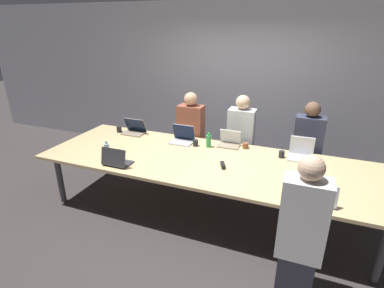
{
  "coord_description": "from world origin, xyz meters",
  "views": [
    {
      "loc": [
        1.13,
        -3.34,
        2.41
      ],
      "look_at": [
        -0.24,
        0.1,
        0.92
      ],
      "focal_mm": 28.0,
      "sensor_mm": 36.0,
      "label": 1
    }
  ],
  "objects_px": {
    "cup_far_left": "(119,129)",
    "laptop_far_midleft": "(183,137)",
    "person_far_midleft": "(191,137)",
    "cup_far_midleft": "(196,143)",
    "laptop_far_left": "(134,129)",
    "laptop_far_right": "(301,152)",
    "laptop_near_left": "(116,160)",
    "laptop_far_center": "(230,141)",
    "person_near_right": "(301,232)",
    "person_far_right": "(306,152)",
    "bottle_far_center": "(209,141)",
    "cup_far_right": "(282,154)",
    "bottle_near_left": "(107,150)",
    "stapler": "(223,165)",
    "person_far_center": "(240,142)",
    "laptop_near_right": "(316,197)",
    "cup_far_center": "(246,146)"
  },
  "relations": [
    {
      "from": "cup_far_right",
      "to": "laptop_far_midleft",
      "type": "bearing_deg",
      "value": 178.71
    },
    {
      "from": "laptop_near_left",
      "to": "cup_far_right",
      "type": "height_order",
      "value": "laptop_near_left"
    },
    {
      "from": "laptop_near_right",
      "to": "laptop_far_midleft",
      "type": "distance_m",
      "value": 2.13
    },
    {
      "from": "laptop_far_left",
      "to": "person_far_center",
      "type": "bearing_deg",
      "value": 15.1
    },
    {
      "from": "bottle_far_center",
      "to": "laptop_near_right",
      "type": "bearing_deg",
      "value": -34.18
    },
    {
      "from": "person_far_center",
      "to": "laptop_far_center",
      "type": "bearing_deg",
      "value": -101.34
    },
    {
      "from": "bottle_near_left",
      "to": "person_far_midleft",
      "type": "relative_size",
      "value": 0.15
    },
    {
      "from": "cup_far_center",
      "to": "person_far_midleft",
      "type": "relative_size",
      "value": 0.06
    },
    {
      "from": "bottle_near_left",
      "to": "laptop_far_center",
      "type": "xyz_separation_m",
      "value": [
        1.41,
        0.97,
        -0.03
      ]
    },
    {
      "from": "person_far_right",
      "to": "cup_far_midleft",
      "type": "relative_size",
      "value": 15.13
    },
    {
      "from": "bottle_near_left",
      "to": "stapler",
      "type": "xyz_separation_m",
      "value": [
        1.51,
        0.25,
        -0.07
      ]
    },
    {
      "from": "person_far_center",
      "to": "stapler",
      "type": "relative_size",
      "value": 9.3
    },
    {
      "from": "laptop_far_midleft",
      "to": "laptop_far_center",
      "type": "bearing_deg",
      "value": 10.17
    },
    {
      "from": "laptop_near_right",
      "to": "person_far_right",
      "type": "distance_m",
      "value": 1.51
    },
    {
      "from": "person_near_right",
      "to": "cup_far_right",
      "type": "relative_size",
      "value": 15.97
    },
    {
      "from": "cup_far_midleft",
      "to": "person_far_midleft",
      "type": "bearing_deg",
      "value": 118.56
    },
    {
      "from": "laptop_near_right",
      "to": "person_far_midleft",
      "type": "height_order",
      "value": "person_far_midleft"
    },
    {
      "from": "person_far_midleft",
      "to": "cup_far_midleft",
      "type": "distance_m",
      "value": 0.59
    },
    {
      "from": "person_far_right",
      "to": "cup_far_midleft",
      "type": "height_order",
      "value": "person_far_right"
    },
    {
      "from": "laptop_near_left",
      "to": "laptop_far_right",
      "type": "height_order",
      "value": "laptop_far_right"
    },
    {
      "from": "laptop_near_left",
      "to": "laptop_far_center",
      "type": "relative_size",
      "value": 1.09
    },
    {
      "from": "cup_far_midleft",
      "to": "person_far_center",
      "type": "bearing_deg",
      "value": 47.87
    },
    {
      "from": "laptop_far_right",
      "to": "bottle_far_center",
      "type": "distance_m",
      "value": 1.25
    },
    {
      "from": "person_near_right",
      "to": "person_far_midleft",
      "type": "distance_m",
      "value": 2.6
    },
    {
      "from": "laptop_far_left",
      "to": "person_far_midleft",
      "type": "relative_size",
      "value": 0.24
    },
    {
      "from": "laptop_near_left",
      "to": "person_far_right",
      "type": "relative_size",
      "value": 0.24
    },
    {
      "from": "bottle_far_center",
      "to": "cup_far_center",
      "type": "bearing_deg",
      "value": 16.11
    },
    {
      "from": "laptop_far_right",
      "to": "person_far_right",
      "type": "distance_m",
      "value": 0.45
    },
    {
      "from": "bottle_far_center",
      "to": "laptop_near_left",
      "type": "bearing_deg",
      "value": -131.44
    },
    {
      "from": "cup_far_right",
      "to": "person_far_midleft",
      "type": "distance_m",
      "value": 1.55
    },
    {
      "from": "laptop_near_left",
      "to": "person_near_right",
      "type": "height_order",
      "value": "person_near_right"
    },
    {
      "from": "person_far_center",
      "to": "person_far_right",
      "type": "bearing_deg",
      "value": -1.74
    },
    {
      "from": "person_far_midleft",
      "to": "laptop_far_midleft",
      "type": "bearing_deg",
      "value": -84.68
    },
    {
      "from": "laptop_near_left",
      "to": "stapler",
      "type": "xyz_separation_m",
      "value": [
        1.25,
        0.44,
        -0.04
      ]
    },
    {
      "from": "person_near_right",
      "to": "laptop_far_left",
      "type": "height_order",
      "value": "person_near_right"
    },
    {
      "from": "cup_far_center",
      "to": "stapler",
      "type": "height_order",
      "value": "cup_far_center"
    },
    {
      "from": "person_far_right",
      "to": "cup_far_center",
      "type": "height_order",
      "value": "person_far_right"
    },
    {
      "from": "laptop_near_right",
      "to": "laptop_far_left",
      "type": "xyz_separation_m",
      "value": [
        -2.74,
        1.09,
        0.0
      ]
    },
    {
      "from": "laptop_far_midleft",
      "to": "cup_far_midleft",
      "type": "distance_m",
      "value": 0.25
    },
    {
      "from": "cup_far_left",
      "to": "stapler",
      "type": "distance_m",
      "value": 2.03
    },
    {
      "from": "laptop_far_left",
      "to": "laptop_far_right",
      "type": "bearing_deg",
      "value": -0.1
    },
    {
      "from": "person_far_right",
      "to": "bottle_far_center",
      "type": "distance_m",
      "value": 1.43
    },
    {
      "from": "laptop_far_center",
      "to": "laptop_far_midleft",
      "type": "height_order",
      "value": "laptop_far_midleft"
    },
    {
      "from": "cup_far_center",
      "to": "cup_far_midleft",
      "type": "distance_m",
      "value": 0.71
    },
    {
      "from": "person_near_right",
      "to": "person_far_right",
      "type": "relative_size",
      "value": 1.01
    },
    {
      "from": "cup_far_left",
      "to": "laptop_far_midleft",
      "type": "relative_size",
      "value": 0.28
    },
    {
      "from": "cup_far_left",
      "to": "laptop_far_midleft",
      "type": "height_order",
      "value": "laptop_far_midleft"
    },
    {
      "from": "cup_far_right",
      "to": "cup_far_midleft",
      "type": "bearing_deg",
      "value": -177.89
    },
    {
      "from": "bottle_near_left",
      "to": "cup_far_midleft",
      "type": "height_order",
      "value": "bottle_near_left"
    },
    {
      "from": "bottle_near_left",
      "to": "person_near_right",
      "type": "height_order",
      "value": "person_near_right"
    }
  ]
}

